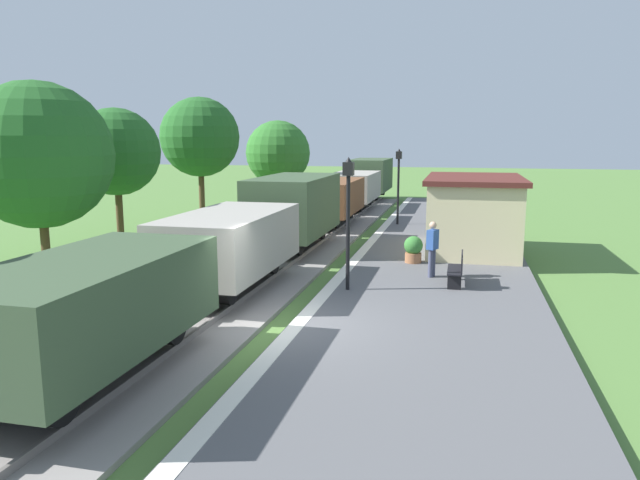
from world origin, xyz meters
name	(u,v)px	position (x,y,z in m)	size (l,w,h in m)	color
ground_plane	(279,335)	(0.00, 0.00, 0.00)	(160.00, 160.00, 0.00)	#517A38
platform_slab	(421,341)	(3.20, 0.00, 0.12)	(6.00, 60.00, 0.25)	#565659
platform_edge_stripe	(296,326)	(0.40, 0.00, 0.25)	(0.36, 60.00, 0.01)	silver
track_ballast	(183,325)	(-2.40, 0.00, 0.06)	(3.80, 60.00, 0.12)	gray
rail_near	(211,322)	(-1.68, 0.00, 0.19)	(0.07, 60.00, 0.14)	slate
rail_far	(155,318)	(-3.12, 0.00, 0.19)	(0.07, 60.00, 0.14)	slate
freight_train	(318,204)	(-2.40, 13.55, 1.51)	(2.50, 39.20, 2.72)	#384C33
station_hut	(473,213)	(4.40, 10.52, 1.65)	(3.50, 5.80, 2.78)	beige
bench_near_hut	(457,269)	(3.91, 4.79, 0.72)	(0.42, 1.50, 0.91)	black
person_waiting	(432,247)	(3.13, 5.63, 1.18)	(0.37, 0.44, 1.71)	#474C66
potted_planter	(413,249)	(2.41, 7.61, 0.72)	(0.64, 0.64, 0.92)	#9E6642
lamp_post_near	(348,199)	(0.92, 3.51, 2.80)	(0.28, 0.28, 3.70)	black
lamp_post_far	(399,172)	(0.92, 16.63, 2.80)	(0.28, 0.28, 3.70)	black
tree_trackside_mid	(38,155)	(-8.93, 3.63, 3.92)	(4.58, 4.58, 6.22)	#4C3823
tree_trackside_far	(116,152)	(-9.45, 8.74, 3.90)	(3.46, 3.46, 5.64)	#4C3823
tree_field_left	(200,137)	(-8.65, 14.83, 4.49)	(3.88, 3.88, 6.44)	#4C3823
tree_field_distant	(278,153)	(-6.63, 21.09, 3.58)	(3.77, 3.77, 5.47)	#4C3823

